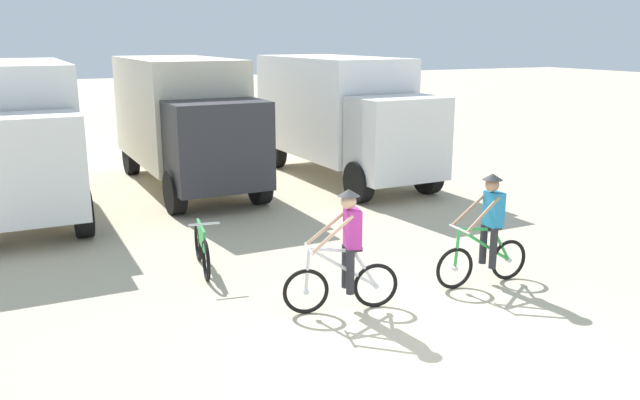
# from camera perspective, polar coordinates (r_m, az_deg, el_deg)

# --- Properties ---
(ground_plane) EXTENTS (120.00, 120.00, 0.00)m
(ground_plane) POSITION_cam_1_polar(r_m,az_deg,el_deg) (8.89, 9.16, -12.30)
(ground_plane) COLOR beige
(box_truck_white_box) EXTENTS (2.46, 6.77, 3.35)m
(box_truck_white_box) POSITION_cam_1_polar(r_m,az_deg,el_deg) (16.33, -24.87, 5.52)
(box_truck_white_box) COLOR white
(box_truck_white_box) RESTS_ON ground
(box_truck_cream_rv) EXTENTS (2.53, 6.80, 3.35)m
(box_truck_cream_rv) POSITION_cam_1_polar(r_m,az_deg,el_deg) (17.81, -11.67, 7.12)
(box_truck_cream_rv) COLOR beige
(box_truck_cream_rv) RESTS_ON ground
(box_truck_avon_van) EXTENTS (2.61, 6.83, 3.35)m
(box_truck_avon_van) POSITION_cam_1_polar(r_m,az_deg,el_deg) (18.51, 1.83, 7.65)
(box_truck_avon_van) COLOR white
(box_truck_avon_van) RESTS_ON ground
(cyclist_orange_shirt) EXTENTS (1.70, 0.58, 1.82)m
(cyclist_orange_shirt) POSITION_cam_1_polar(r_m,az_deg,el_deg) (9.53, 2.21, -4.78)
(cyclist_orange_shirt) COLOR black
(cyclist_orange_shirt) RESTS_ON ground
(cyclist_cowboy_hat) EXTENTS (1.73, 0.52, 1.82)m
(cyclist_cowboy_hat) POSITION_cam_1_polar(r_m,az_deg,el_deg) (10.88, 14.22, -2.82)
(cyclist_cowboy_hat) COLOR black
(cyclist_cowboy_hat) RESTS_ON ground
(bicycle_spare) EXTENTS (0.50, 1.72, 0.97)m
(bicycle_spare) POSITION_cam_1_polar(r_m,az_deg,el_deg) (11.47, -10.17, -4.08)
(bicycle_spare) COLOR black
(bicycle_spare) RESTS_ON ground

